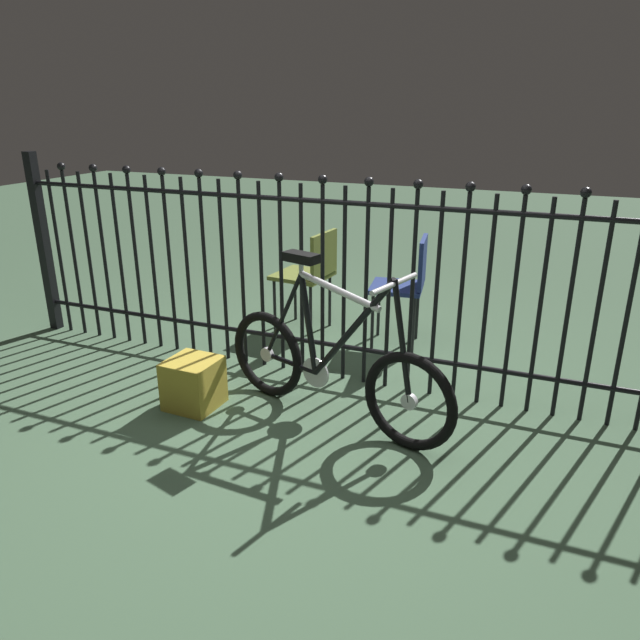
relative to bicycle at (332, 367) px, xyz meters
name	(u,v)px	position (x,y,z in m)	size (l,w,h in m)	color
ground_plane	(290,418)	(-0.22, -0.10, -0.32)	(20.00, 20.00, 0.00)	#405B42
iron_fence	(319,275)	(-0.29, 0.52, 0.36)	(4.74, 0.07, 1.36)	black
bicycle	(332,367)	(0.00, 0.00, 0.00)	(1.47, 0.53, 0.93)	black
chair_navy	(407,280)	(0.10, 1.22, 0.18)	(0.42, 0.41, 0.81)	black
chair_olive	(311,270)	(-0.66, 1.24, 0.17)	(0.44, 0.43, 0.79)	black
display_crate	(193,383)	(-0.80, -0.17, -0.17)	(0.28, 0.28, 0.29)	#B29933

